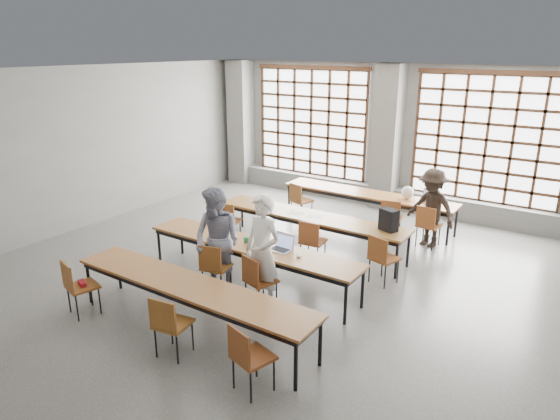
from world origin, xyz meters
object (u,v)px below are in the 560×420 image
Objects in this scene: chair_back_left at (299,198)px; chair_mid_left at (227,218)px; desk_row_a at (368,196)px; chair_front_right at (257,277)px; chair_mid_centre at (311,238)px; chair_mid_right at (382,255)px; laptop_back at (429,199)px; chair_front_left at (214,264)px; chair_near_mid at (169,321)px; chair_near_right at (248,353)px; mouse at (299,256)px; phone at (256,248)px; desk_row_b at (310,218)px; plastic_bag at (408,193)px; chair_near_left at (76,283)px; student_female at (217,241)px; chair_back_right at (428,222)px; student_male at (263,252)px; desk_row_d at (190,289)px; student_back at (431,208)px; desk_row_c at (251,248)px; chair_back_mid at (391,215)px; backpack at (389,220)px; red_pouch at (82,283)px; green_box at (251,240)px; laptop_front at (282,246)px.

chair_back_left is 1.00× the size of chair_mid_left.
chair_front_right is (0.22, -4.52, -0.13)m from desk_row_a.
chair_mid_right is at bearing 0.12° from chair_mid_centre.
chair_front_left is at bearing -113.27° from laptop_back.
chair_near_mid and chair_near_right have the same top height.
mouse reaches higher than phone.
chair_near_mid is 1.27m from chair_near_right.
chair_near_right reaches higher than desk_row_a.
plastic_bag is at bearing 60.23° from desk_row_b.
desk_row_a is at bearing 81.65° from desk_row_b.
chair_mid_left is 3.50m from chair_near_left.
chair_near_right is 2.67m from student_female.
chair_back_right is 2.24× the size of laptop_back.
desk_row_a is 4.55× the size of chair_front_right.
desk_row_d is at bearing -100.93° from student_male.
chair_mid_centre is 1.00× the size of chair_near_left.
student_back is (1.35, 3.90, -0.11)m from student_male.
chair_near_mid is (-0.06, -3.50, 0.00)m from chair_mid_centre.
chair_back_right is (1.95, 3.27, -0.13)m from desk_row_c.
chair_back_right is at bearing 54.06° from chair_mid_centre.
student_back reaches higher than chair_back_mid.
desk_row_d is at bearing -89.75° from phone.
desk_row_d is at bearing -119.74° from chair_mid_right.
desk_row_d is 3.85m from backpack.
red_pouch is at bearing -119.96° from chair_mid_centre.
chair_near_right is 4.40× the size of red_pouch.
student_female is (-0.49, 1.15, 0.22)m from desk_row_d.
chair_back_mid is (1.17, 3.27, -0.13)m from desk_row_c.
desk_row_d is at bearing -75.70° from chair_back_left.
chair_back_mid reaches higher than red_pouch.
desk_row_a is 1.37m from laptop_back.
desk_row_a is 2.40m from backpack.
chair_mid_left is 2.17m from phone.
chair_mid_right is 4.79m from red_pouch.
chair_mid_left is at bearing 141.35° from desk_row_c.
desk_row_c is at bearing 126.13° from chair_near_right.
desk_row_b is at bearing -128.20° from chair_back_mid.
student_back is (1.49, 2.18, 0.26)m from chair_mid_centre.
chair_back_left and chair_back_right have the same top height.
student_back reaches higher than desk_row_b.
chair_mid_right reaches higher than green_box.
red_pouch is at bearing -89.78° from chair_mid_left.
desk_row_d is 1.81m from laptop_front.
chair_front_left is at bearing -98.00° from desk_row_a.
chair_back_mid and chair_mid_centre have the same top height.
laptop_front is at bearing -138.97° from chair_mid_right.
laptop_back reaches higher than chair_near_left.
red_pouch is (0.01, -3.43, -0.04)m from chair_mid_left.
chair_back_mid is 3.83m from student_male.
chair_front_left reaches higher than desk_row_d.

